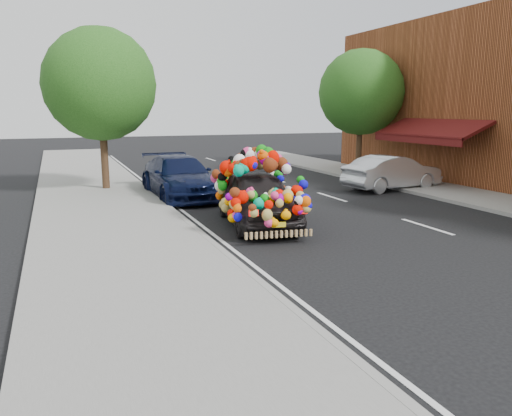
{
  "coord_description": "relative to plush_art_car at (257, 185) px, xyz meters",
  "views": [
    {
      "loc": [
        -5.57,
        -10.41,
        3.1
      ],
      "look_at": [
        -1.35,
        0.05,
        0.87
      ],
      "focal_mm": 35.0,
      "sensor_mm": 36.0,
      "label": 1
    }
  ],
  "objects": [
    {
      "name": "ground",
      "position": [
        0.52,
        -2.0,
        -1.08
      ],
      "size": [
        100.0,
        100.0,
        0.0
      ],
      "primitive_type": "plane",
      "color": "black",
      "rests_on": "ground"
    },
    {
      "name": "sidewalk",
      "position": [
        -3.78,
        -2.0,
        -1.02
      ],
      "size": [
        4.0,
        60.0,
        0.12
      ],
      "primitive_type": "cube",
      "color": "gray",
      "rests_on": "ground"
    },
    {
      "name": "kerb",
      "position": [
        -1.83,
        -2.0,
        -1.02
      ],
      "size": [
        0.15,
        60.0,
        0.13
      ],
      "primitive_type": "cube",
      "color": "gray",
      "rests_on": "ground"
    },
    {
      "name": "footpath_far",
      "position": [
        8.72,
        1.0,
        -1.02
      ],
      "size": [
        3.0,
        40.0,
        0.12
      ],
      "primitive_type": "cube",
      "color": "gray",
      "rests_on": "ground"
    },
    {
      "name": "lane_markings",
      "position": [
        4.12,
        -2.0,
        -1.08
      ],
      "size": [
        6.0,
        50.0,
        0.01
      ],
      "primitive_type": null,
      "color": "silver",
      "rests_on": "ground"
    },
    {
      "name": "tree_near_sidewalk",
      "position": [
        -3.28,
        7.5,
        2.94
      ],
      "size": [
        4.2,
        4.2,
        6.13
      ],
      "color": "#332114",
      "rests_on": "ground"
    },
    {
      "name": "tree_far_b",
      "position": [
        8.52,
        8.0,
        2.81
      ],
      "size": [
        4.0,
        4.0,
        5.9
      ],
      "color": "#332114",
      "rests_on": "ground"
    },
    {
      "name": "plush_art_car",
      "position": [
        0.0,
        0.0,
        0.0
      ],
      "size": [
        2.78,
        4.78,
        2.12
      ],
      "rotation": [
        0.0,
        0.0,
        -0.16
      ],
      "color": "black",
      "rests_on": "ground"
    },
    {
      "name": "navy_sedan",
      "position": [
        -0.93,
        5.14,
        -0.35
      ],
      "size": [
        2.18,
        5.1,
        1.47
      ],
      "primitive_type": "imported",
      "rotation": [
        0.0,
        0.0,
        0.03
      ],
      "color": "black",
      "rests_on": "ground"
    },
    {
      "name": "silver_hatchback",
      "position": [
        7.23,
        3.65,
        -0.41
      ],
      "size": [
        4.23,
        1.91,
        1.35
      ],
      "primitive_type": "imported",
      "rotation": [
        0.0,
        0.0,
        1.69
      ],
      "color": "silver",
      "rests_on": "ground"
    }
  ]
}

